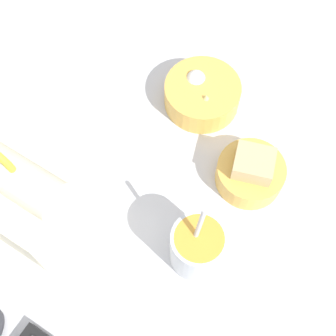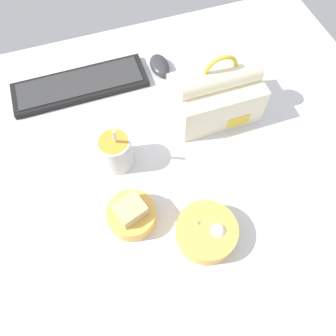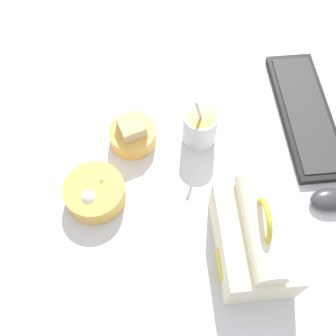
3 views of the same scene
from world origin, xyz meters
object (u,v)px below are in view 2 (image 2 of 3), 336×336
(lunch_bag, at_px, (216,95))
(bento_bowl_sandwich, at_px, (132,214))
(bento_bowl_snacks, at_px, (206,232))
(soup_cup, at_px, (116,151))
(computer_mouse, at_px, (160,65))
(keyboard, at_px, (80,85))

(lunch_bag, height_order, bento_bowl_sandwich, lunch_bag)
(lunch_bag, xyz_separation_m, bento_bowl_snacks, (-0.15, -0.32, -0.04))
(soup_cup, height_order, bento_bowl_snacks, soup_cup)
(lunch_bag, bearing_deg, computer_mouse, 114.45)
(keyboard, bearing_deg, bento_bowl_sandwich, -85.59)
(soup_cup, xyz_separation_m, bento_bowl_sandwich, (-0.01, -0.16, -0.02))
(bento_bowl_snacks, bearing_deg, computer_mouse, 83.32)
(lunch_bag, relative_size, computer_mouse, 2.43)
(keyboard, relative_size, lunch_bag, 1.73)
(keyboard, relative_size, computer_mouse, 4.20)
(keyboard, height_order, soup_cup, soup_cup)
(soup_cup, distance_m, bento_bowl_snacks, 0.28)
(soup_cup, distance_m, computer_mouse, 0.33)
(soup_cup, bearing_deg, bento_bowl_sandwich, -92.60)
(keyboard, xyz_separation_m, bento_bowl_sandwich, (0.03, -0.43, 0.02))
(lunch_bag, relative_size, bento_bowl_snacks, 1.64)
(lunch_bag, xyz_separation_m, bento_bowl_sandwich, (-0.29, -0.23, -0.04))
(bento_bowl_sandwich, bearing_deg, bento_bowl_snacks, -32.18)
(keyboard, height_order, lunch_bag, lunch_bag)
(bento_bowl_sandwich, height_order, computer_mouse, bento_bowl_sandwich)
(keyboard, relative_size, bento_bowl_sandwich, 3.42)
(bento_bowl_snacks, relative_size, computer_mouse, 1.48)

